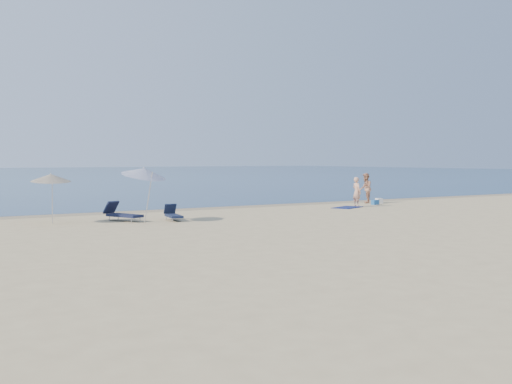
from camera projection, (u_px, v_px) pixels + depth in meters
wet_sand_strip at (259, 206)px, 35.90m from camera, size 240.00×1.60×0.00m
person_left at (357, 192)px, 35.33m from camera, size 0.43×0.62×1.64m
person_right at (366, 188)px, 38.07m from camera, size 1.09×1.10×1.79m
beach_towel at (347, 207)px, 34.64m from camera, size 2.14×1.73×0.03m
white_bag at (379, 201)px, 37.77m from camera, size 0.41×0.37×0.31m
blue_cooler at (375, 202)px, 36.88m from camera, size 0.41×0.30×0.28m
umbrella_near at (144, 172)px, 26.78m from camera, size 2.45×2.47×2.49m
umbrella_far at (51, 178)px, 26.16m from camera, size 1.81×1.83×2.15m
lounger_left at (122, 214)px, 27.24m from camera, size 1.28×1.98×0.83m
lounger_right at (173, 215)px, 27.51m from camera, size 0.80×1.63×0.69m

